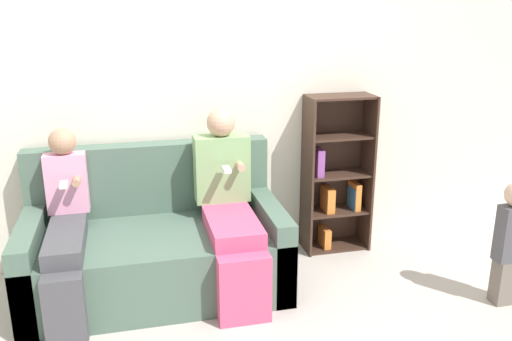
{
  "coord_description": "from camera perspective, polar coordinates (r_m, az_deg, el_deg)",
  "views": [
    {
      "loc": [
        -0.49,
        -2.95,
        1.95
      ],
      "look_at": [
        0.38,
        0.63,
        0.8
      ],
      "focal_mm": 38.0,
      "sensor_mm": 36.0,
      "label": 1
    }
  ],
  "objects": [
    {
      "name": "couch",
      "position": [
        3.89,
        -10.48,
        -7.97
      ],
      "size": [
        1.75,
        0.94,
        0.96
      ],
      "color": "#4C6656",
      "rests_on": "ground_plane"
    },
    {
      "name": "bookshelf",
      "position": [
        4.4,
        8.33,
        -0.74
      ],
      "size": [
        0.52,
        0.28,
        1.26
      ],
      "color": "#3D281E",
      "rests_on": "ground_plane"
    },
    {
      "name": "adult_seated",
      "position": [
        3.72,
        -2.85,
        -3.45
      ],
      "size": [
        0.39,
        0.9,
        1.24
      ],
      "color": "#DB4C75",
      "rests_on": "ground_plane"
    },
    {
      "name": "ground_plane",
      "position": [
        3.56,
        -3.74,
        -15.8
      ],
      "size": [
        14.0,
        14.0,
        0.0
      ],
      "primitive_type": "plane",
      "color": "#BCB2A8"
    },
    {
      "name": "child_seated",
      "position": [
        3.68,
        -19.42,
        -5.6
      ],
      "size": [
        0.27,
        0.91,
        1.15
      ],
      "color": "#47474C",
      "rests_on": "ground_plane"
    },
    {
      "name": "toddler_standing",
      "position": [
        3.94,
        25.25,
        -6.51
      ],
      "size": [
        0.19,
        0.16,
        0.86
      ],
      "color": "#70665B",
      "rests_on": "ground_plane"
    },
    {
      "name": "back_wall",
      "position": [
        4.1,
        -6.74,
        7.8
      ],
      "size": [
        10.0,
        0.06,
        2.55
      ],
      "color": "silver",
      "rests_on": "ground_plane"
    }
  ]
}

